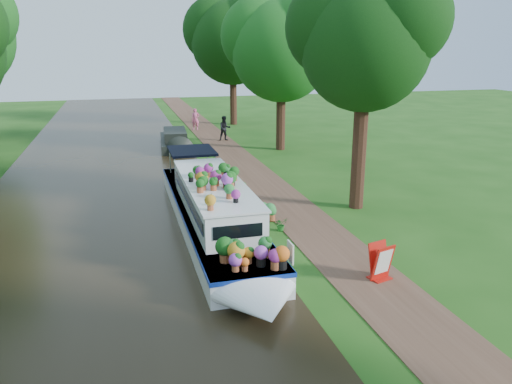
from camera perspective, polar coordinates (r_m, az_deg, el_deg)
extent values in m
plane|color=#1E4F13|center=(16.52, 4.07, -5.94)|extent=(100.00, 100.00, 0.00)
cube|color=black|center=(15.72, -17.26, -7.85)|extent=(10.00, 100.00, 0.02)
cube|color=#533626|center=(16.93, 7.92, -5.44)|extent=(2.20, 100.00, 0.03)
cube|color=white|center=(18.02, -5.22, -2.70)|extent=(2.20, 12.00, 0.75)
cube|color=navy|center=(17.92, -5.24, -1.75)|extent=(2.24, 12.04, 0.12)
cube|color=white|center=(16.99, -4.81, -0.68)|extent=(1.80, 7.00, 1.05)
cube|color=white|center=(16.84, -4.86, 1.12)|extent=(1.90, 7.10, 0.06)
cube|color=black|center=(17.15, -1.83, -0.21)|extent=(0.03, 6.40, 0.38)
cube|color=black|center=(16.84, -7.86, -0.67)|extent=(0.03, 6.40, 0.38)
cube|color=black|center=(21.73, -7.36, 4.70)|extent=(1.90, 2.40, 0.10)
cube|color=white|center=(13.16, 3.96, -6.90)|extent=(0.04, 0.45, 0.55)
imported|color=#144C17|center=(14.29, -5.24, -0.81)|extent=(0.17, 0.21, 0.36)
imported|color=#144C17|center=(16.81, -2.56, 1.99)|extent=(0.28, 0.28, 0.42)
cylinder|color=black|center=(19.97, 11.70, 4.51)|extent=(0.56, 0.56, 4.55)
sphere|color=black|center=(19.57, 12.38, 15.91)|extent=(4.80, 4.80, 4.80)
sphere|color=black|center=(19.43, 16.24, 18.49)|extent=(3.60, 3.60, 3.60)
sphere|color=black|center=(19.98, 9.10, 18.15)|extent=(3.84, 3.84, 3.84)
cylinder|color=black|center=(31.25, 2.85, 8.36)|extent=(0.56, 0.56, 3.85)
sphere|color=#144C17|center=(30.95, 2.95, 15.76)|extent=(6.00, 6.00, 6.00)
sphere|color=#144C17|center=(30.51, 5.79, 17.94)|extent=(4.50, 4.50, 4.50)
sphere|color=#144C17|center=(31.65, 0.46, 17.42)|extent=(4.80, 4.80, 4.80)
cylinder|color=black|center=(41.63, -2.60, 10.59)|extent=(0.56, 0.56, 4.20)
sphere|color=black|center=(41.43, -2.68, 16.67)|extent=(6.60, 6.60, 6.60)
sphere|color=black|center=(40.81, -0.48, 18.55)|extent=(4.95, 4.95, 4.95)
sphere|color=black|center=(42.34, -4.67, 17.97)|extent=(5.28, 5.28, 5.28)
cube|color=black|center=(32.59, -9.29, 5.58)|extent=(2.11, 5.53, 0.54)
cube|color=black|center=(32.05, -9.25, 6.47)|extent=(1.58, 3.25, 0.63)
cube|color=red|center=(14.52, 13.92, -9.49)|extent=(0.67, 0.60, 0.03)
cube|color=red|center=(14.21, 14.30, -7.87)|extent=(0.69, 0.42, 1.02)
cube|color=red|center=(14.41, 13.82, -7.49)|extent=(0.69, 0.42, 1.02)
cube|color=white|center=(14.16, 14.40, -7.74)|extent=(0.52, 0.30, 0.71)
imported|color=pink|center=(39.07, -6.94, 8.27)|extent=(0.67, 0.51, 1.64)
imported|color=black|center=(34.31, -3.59, 7.27)|extent=(0.83, 0.66, 1.67)
imported|color=#206C20|center=(17.57, 2.88, -3.71)|extent=(0.52, 0.48, 0.47)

